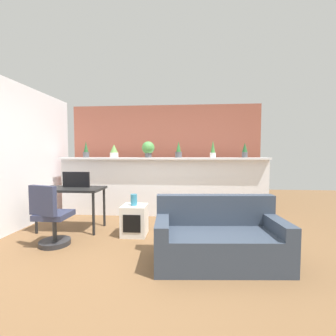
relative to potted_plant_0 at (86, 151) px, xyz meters
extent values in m
plane|color=brown|center=(1.68, -1.97, -1.42)|extent=(12.00, 12.00, 0.00)
cube|color=white|center=(1.68, 0.03, -0.81)|extent=(4.46, 0.16, 1.23)
cube|color=white|center=(1.68, -0.01, -0.17)|extent=(4.46, 0.33, 0.04)
cube|color=#9E5442|center=(1.68, 0.63, -0.17)|extent=(4.46, 0.10, 2.50)
cylinder|color=#4C4C51|center=(0.00, 0.00, -0.09)|extent=(0.13, 0.13, 0.12)
cone|color=#235B2D|center=(0.00, 0.00, 0.08)|extent=(0.10, 0.10, 0.23)
cylinder|color=silver|center=(0.63, 0.01, -0.10)|extent=(0.18, 0.18, 0.10)
cone|color=#669E4C|center=(0.63, 0.01, 0.05)|extent=(0.16, 0.16, 0.18)
cylinder|color=#4C4C51|center=(1.39, -0.04, -0.10)|extent=(0.14, 0.14, 0.11)
sphere|color=#4C9347|center=(1.39, -0.04, 0.06)|extent=(0.27, 0.27, 0.27)
cylinder|color=#4C4C51|center=(2.03, -0.02, -0.09)|extent=(0.14, 0.14, 0.12)
cone|color=#2D7033|center=(2.03, -0.02, 0.08)|extent=(0.10, 0.10, 0.22)
cylinder|color=silver|center=(2.76, 0.01, -0.10)|extent=(0.12, 0.12, 0.10)
cone|color=#3D843D|center=(2.76, 0.01, 0.08)|extent=(0.10, 0.10, 0.26)
cylinder|color=#4C4C51|center=(3.42, 0.03, -0.09)|extent=(0.11, 0.11, 0.11)
cone|color=#235B2D|center=(3.42, 0.03, 0.06)|extent=(0.11, 0.11, 0.20)
cylinder|color=black|center=(-0.33, -1.28, -1.07)|extent=(0.04, 0.04, 0.71)
cylinder|color=black|center=(0.67, -1.28, -1.07)|extent=(0.04, 0.04, 0.71)
cylinder|color=black|center=(-0.33, -0.78, -1.07)|extent=(0.04, 0.04, 0.71)
cylinder|color=black|center=(0.67, -0.78, -1.07)|extent=(0.04, 0.04, 0.71)
cube|color=black|center=(0.17, -1.03, -0.69)|extent=(1.10, 0.60, 0.04)
cube|color=black|center=(0.23, -0.95, -0.53)|extent=(0.49, 0.04, 0.28)
cylinder|color=#262628|center=(0.26, -1.72, -1.39)|extent=(0.44, 0.44, 0.07)
cylinder|color=#333333|center=(0.26, -1.72, -1.18)|extent=(0.06, 0.06, 0.34)
cube|color=#2D334C|center=(0.26, -1.72, -0.97)|extent=(0.44, 0.44, 0.08)
cube|color=#2D334C|center=(0.21, -1.91, -0.72)|extent=(0.44, 0.18, 0.42)
cube|color=silver|center=(1.35, -1.21, -1.17)|extent=(0.40, 0.40, 0.50)
cube|color=black|center=(1.35, -1.40, -1.17)|extent=(0.28, 0.04, 0.28)
cylinder|color=teal|center=(1.34, -1.22, -0.83)|extent=(0.11, 0.11, 0.19)
cube|color=#333D4C|center=(2.61, -2.12, -1.22)|extent=(1.61, 0.88, 0.40)
cube|color=#333D4C|center=(2.59, -1.82, -0.82)|extent=(1.57, 0.28, 0.40)
cube|color=#333D4C|center=(1.91, -2.17, -0.94)|extent=(0.22, 0.77, 0.16)
cube|color=#333D4C|center=(3.31, -2.07, -0.94)|extent=(0.22, 0.77, 0.16)
camera|label=1|loc=(2.21, -4.94, -0.07)|focal=24.77mm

